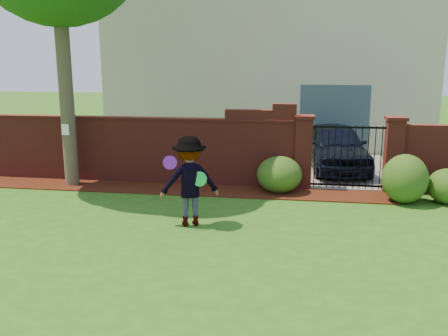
# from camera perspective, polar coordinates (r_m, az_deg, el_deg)

# --- Properties ---
(ground) EXTENTS (80.00, 80.00, 0.01)m
(ground) POSITION_cam_1_polar(r_m,az_deg,el_deg) (8.95, -6.25, -8.40)
(ground) COLOR #285A16
(ground) RESTS_ON ground
(mulch_bed) EXTENTS (11.10, 1.08, 0.03)m
(mulch_bed) POSITION_cam_1_polar(r_m,az_deg,el_deg) (12.24, -6.55, -2.50)
(mulch_bed) COLOR #341309
(mulch_bed) RESTS_ON ground
(brick_wall) EXTENTS (8.70, 0.31, 2.16)m
(brick_wall) POSITION_cam_1_polar(r_m,az_deg,el_deg) (12.97, -10.42, 2.36)
(brick_wall) COLOR maroon
(brick_wall) RESTS_ON ground
(pillar_left) EXTENTS (0.50, 0.50, 1.88)m
(pillar_left) POSITION_cam_1_polar(r_m,az_deg,el_deg) (12.26, 9.46, 1.94)
(pillar_left) COLOR maroon
(pillar_left) RESTS_ON ground
(pillar_right) EXTENTS (0.50, 0.50, 1.88)m
(pillar_right) POSITION_cam_1_polar(r_m,az_deg,el_deg) (12.49, 19.60, 1.57)
(pillar_right) COLOR maroon
(pillar_right) RESTS_ON ground
(iron_gate) EXTENTS (1.78, 0.03, 1.60)m
(iron_gate) POSITION_cam_1_polar(r_m,az_deg,el_deg) (12.35, 14.55, 1.30)
(iron_gate) COLOR black
(iron_gate) RESTS_ON ground
(driveway) EXTENTS (3.20, 8.00, 0.01)m
(driveway) POSITION_cam_1_polar(r_m,az_deg,el_deg) (16.42, 13.06, 1.11)
(driveway) COLOR slate
(driveway) RESTS_ON ground
(house) EXTENTS (12.40, 6.40, 6.30)m
(house) POSITION_cam_1_polar(r_m,az_deg,el_deg) (20.09, 5.41, 12.49)
(house) COLOR beige
(house) RESTS_ON ground
(car) EXTENTS (2.08, 4.21, 1.38)m
(car) POSITION_cam_1_polar(r_m,az_deg,el_deg) (14.53, 13.35, 2.37)
(car) COLOR black
(car) RESTS_ON ground
(paper_notice) EXTENTS (0.20, 0.01, 0.28)m
(paper_notice) POSITION_cam_1_polar(r_m,az_deg,el_deg) (12.79, -18.45, 4.37)
(paper_notice) COLOR white
(paper_notice) RESTS_ON tree
(shrub_left) EXTENTS (1.11, 1.11, 0.91)m
(shrub_left) POSITION_cam_1_polar(r_m,az_deg,el_deg) (11.88, 6.63, -0.78)
(shrub_left) COLOR #1F4A16
(shrub_left) RESTS_ON ground
(shrub_middle) EXTENTS (1.03, 1.03, 1.14)m
(shrub_middle) POSITION_cam_1_polar(r_m,az_deg,el_deg) (11.67, 20.81, -1.21)
(shrub_middle) COLOR #1F4A16
(shrub_middle) RESTS_ON ground
(shrub_right) EXTENTS (0.91, 0.91, 0.81)m
(shrub_right) POSITION_cam_1_polar(r_m,az_deg,el_deg) (12.05, 25.19, -1.98)
(shrub_right) COLOR #1F4A16
(shrub_right) RESTS_ON ground
(man) EXTENTS (1.31, 1.00, 1.79)m
(man) POSITION_cam_1_polar(r_m,az_deg,el_deg) (9.36, -4.15, -1.63)
(man) COLOR gray
(man) RESTS_ON ground
(frisbee_purple) EXTENTS (0.28, 0.16, 0.27)m
(frisbee_purple) POSITION_cam_1_polar(r_m,az_deg,el_deg) (9.09, -6.48, 0.65)
(frisbee_purple) COLOR purple
(frisbee_purple) RESTS_ON man
(frisbee_green) EXTENTS (0.30, 0.11, 0.29)m
(frisbee_green) POSITION_cam_1_polar(r_m,az_deg,el_deg) (9.20, -2.93, -1.32)
(frisbee_green) COLOR #1BD04F
(frisbee_green) RESTS_ON man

